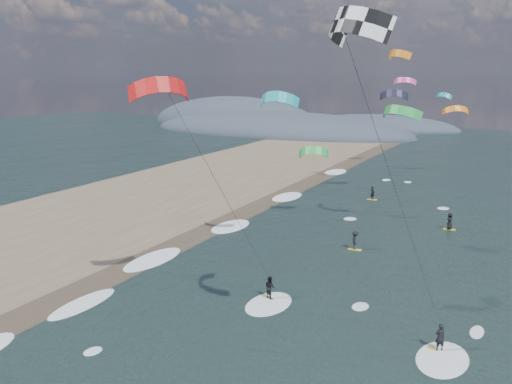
% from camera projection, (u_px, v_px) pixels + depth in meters
% --- Properties ---
extents(wet_sand_strip, '(3.00, 240.00, 0.00)m').
position_uv_depth(wet_sand_strip, '(105.00, 279.00, 40.33)').
color(wet_sand_strip, '#382D23').
rests_on(wet_sand_strip, ground).
extents(coastal_hills, '(80.00, 41.00, 15.00)m').
position_uv_depth(coastal_hills, '(272.00, 129.00, 140.16)').
color(coastal_hills, '#3D4756').
rests_on(coastal_hills, ground).
extents(kitesurfer_near_a, '(7.50, 9.16, 17.40)m').
position_uv_depth(kitesurfer_near_a, '(367.00, 111.00, 24.49)').
color(kitesurfer_near_a, yellow).
rests_on(kitesurfer_near_a, ground).
extents(kitesurfer_near_b, '(6.71, 9.03, 14.72)m').
position_uv_depth(kitesurfer_near_b, '(204.00, 166.00, 32.32)').
color(kitesurfer_near_b, yellow).
rests_on(kitesurfer_near_b, ground).
extents(far_kitesurfers, '(10.80, 19.43, 1.59)m').
position_uv_depth(far_kitesurfers, '(391.00, 223.00, 51.86)').
color(far_kitesurfers, yellow).
rests_on(far_kitesurfers, ground).
extents(bg_kite_field, '(12.25, 68.41, 10.55)m').
position_uv_depth(bg_kite_field, '(399.00, 96.00, 65.28)').
color(bg_kite_field, green).
rests_on(bg_kite_field, ground).
extents(shoreline_surf, '(2.40, 79.40, 0.11)m').
position_uv_depth(shoreline_surf, '(159.00, 262.00, 43.94)').
color(shoreline_surf, white).
rests_on(shoreline_surf, ground).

